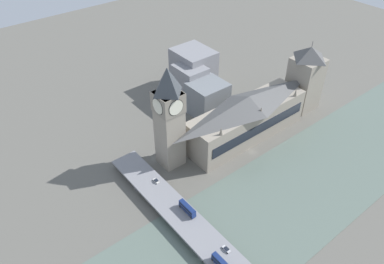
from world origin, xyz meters
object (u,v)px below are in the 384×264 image
object	(u,v)px
double_decker_bus_mid	(187,208)
car_southbound_tail	(156,181)
road_bridge	(211,247)
double_decker_bus_lead	(222,264)
car_northbound_mid	(226,249)
clock_tower	(169,116)
victoria_tower	(305,78)
parliament_hall	(247,117)

from	to	relation	value
double_decker_bus_mid	car_southbound_tail	world-z (taller)	double_decker_bus_mid
car_southbound_tail	road_bridge	bearing A→B (deg)	176.18
double_decker_bus_lead	car_northbound_mid	xyz separation A→B (m)	(5.20, -7.58, -1.90)
clock_tower	road_bridge	distance (m)	73.04
road_bridge	victoria_tower	bearing A→B (deg)	-68.25
parliament_hall	clock_tower	world-z (taller)	clock_tower
car_northbound_mid	car_southbound_tail	bearing A→B (deg)	0.53
double_decker_bus_lead	car_northbound_mid	distance (m)	9.38
double_decker_bus_mid	car_southbound_tail	distance (m)	27.49
double_decker_bus_mid	victoria_tower	bearing A→B (deg)	-76.88
victoria_tower	car_southbound_tail	world-z (taller)	victoria_tower
parliament_hall	double_decker_bus_lead	xyz separation A→B (m)	(-63.84, 79.13, -7.83)
victoria_tower	car_northbound_mid	size ratio (longest dim) A/B	11.41
double_decker_bus_mid	double_decker_bus_lead	bearing A→B (deg)	167.62
parliament_hall	car_southbound_tail	size ratio (longest dim) A/B	20.16
double_decker_bus_lead	car_southbound_tail	size ratio (longest dim) A/B	2.74
road_bridge	double_decker_bus_lead	world-z (taller)	double_decker_bus_lead
clock_tower	double_decker_bus_lead	world-z (taller)	clock_tower
car_northbound_mid	parliament_hall	bearing A→B (deg)	-50.66
parliament_hall	car_southbound_tail	bearing A→B (deg)	91.82
double_decker_bus_lead	parliament_hall	bearing A→B (deg)	-51.10
clock_tower	car_northbound_mid	size ratio (longest dim) A/B	14.38
double_decker_bus_mid	car_southbound_tail	xyz separation A→B (m)	(27.42, 0.43, -1.88)
car_northbound_mid	car_southbound_tail	distance (m)	56.35
road_bridge	car_southbound_tail	distance (m)	50.25
road_bridge	double_decker_bus_mid	distance (m)	23.26
road_bridge	double_decker_bus_lead	xyz separation A→B (m)	(-11.44, 3.71, 3.49)
double_decker_bus_lead	double_decker_bus_mid	bearing A→B (deg)	-12.38
victoria_tower	double_decker_bus_lead	bearing A→B (deg)	115.30
clock_tower	double_decker_bus_mid	xyz separation A→B (m)	(-39.83, 18.63, -26.91)
double_decker_bus_lead	road_bridge	bearing A→B (deg)	-17.96
double_decker_bus_lead	car_southbound_tail	bearing A→B (deg)	-6.54
road_bridge	double_decker_bus_lead	bearing A→B (deg)	162.04
clock_tower	car_northbound_mid	world-z (taller)	clock_tower
victoria_tower	road_bridge	world-z (taller)	victoria_tower
parliament_hall	double_decker_bus_lead	size ratio (longest dim) A/B	7.34
car_southbound_tail	car_northbound_mid	bearing A→B (deg)	-179.47
double_decker_bus_mid	car_northbound_mid	bearing A→B (deg)	-179.82
road_bridge	double_decker_bus_lead	distance (m)	12.52
victoria_tower	car_southbound_tail	distance (m)	129.40
clock_tower	double_decker_bus_mid	world-z (taller)	clock_tower
clock_tower	victoria_tower	distance (m)	110.09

